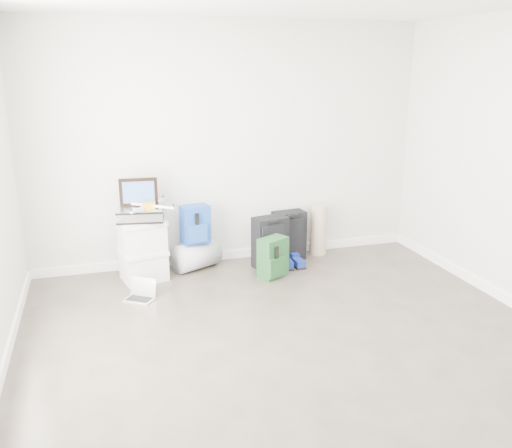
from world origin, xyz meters
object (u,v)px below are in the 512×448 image
object	(u,v)px
carry_on	(289,236)
laptop	(141,294)
large_suitcase	(270,242)
duffel_bag	(196,255)
briefcase	(141,214)
boxes_stack	(143,250)

from	to	relation	value
carry_on	laptop	distance (m)	1.91
carry_on	large_suitcase	bearing A→B (deg)	-154.84
carry_on	duffel_bag	bearing A→B (deg)	173.52
duffel_bag	carry_on	size ratio (longest dim) A/B	0.88
duffel_bag	carry_on	world-z (taller)	carry_on
briefcase	carry_on	distance (m)	1.76
duffel_bag	laptop	distance (m)	0.95
briefcase	laptop	xyz separation A→B (m)	(-0.08, -0.50, -0.68)
briefcase	large_suitcase	xyz separation A→B (m)	(1.41, -0.03, -0.44)
carry_on	laptop	bearing A→B (deg)	-166.15
boxes_stack	briefcase	world-z (taller)	briefcase
briefcase	duffel_bag	world-z (taller)	briefcase
large_suitcase	carry_on	xyz separation A→B (m)	(0.29, 0.18, -0.00)
large_suitcase	laptop	size ratio (longest dim) A/B	1.73
large_suitcase	boxes_stack	bearing A→B (deg)	167.19
boxes_stack	duffel_bag	world-z (taller)	boxes_stack
laptop	carry_on	bearing A→B (deg)	54.24
laptop	briefcase	bearing A→B (deg)	115.02
laptop	boxes_stack	bearing A→B (deg)	115.02
boxes_stack	large_suitcase	bearing A→B (deg)	-13.75
briefcase	laptop	size ratio (longest dim) A/B	1.37
large_suitcase	carry_on	world-z (taller)	large_suitcase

